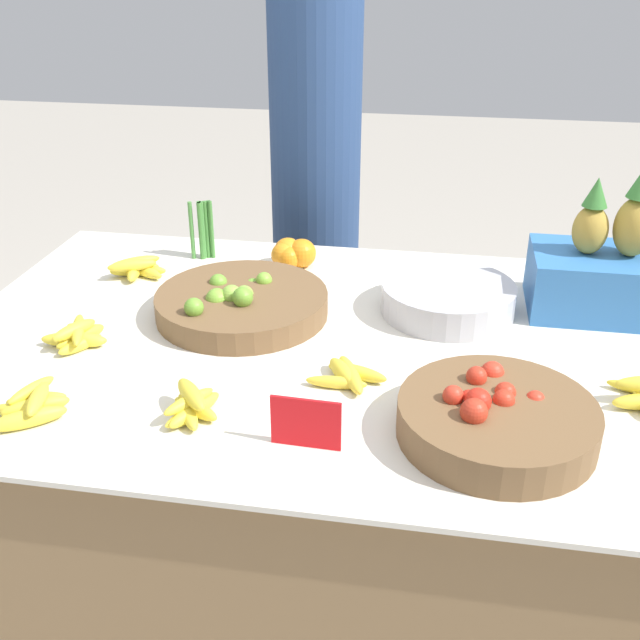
{
  "coord_description": "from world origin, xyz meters",
  "views": [
    {
      "loc": [
        0.26,
        -1.51,
        1.54
      ],
      "look_at": [
        0.0,
        0.0,
        0.75
      ],
      "focal_mm": 42.0,
      "sensor_mm": 36.0,
      "label": 1
    }
  ],
  "objects": [
    {
      "name": "lime_bowl",
      "position": [
        -0.21,
        0.09,
        0.74
      ],
      "size": [
        0.42,
        0.42,
        0.1
      ],
      "color": "brown",
      "rests_on": "market_table"
    },
    {
      "name": "orange_pile",
      "position": [
        -0.15,
        0.41,
        0.74
      ],
      "size": [
        0.13,
        0.1,
        0.08
      ],
      "color": "orange",
      "rests_on": "market_table"
    },
    {
      "name": "banana_bunch_front_right",
      "position": [
        0.09,
        -0.17,
        0.72
      ],
      "size": [
        0.17,
        0.15,
        0.04
      ],
      "color": "yellow",
      "rests_on": "market_table"
    },
    {
      "name": "banana_bunch_middle_right",
      "position": [
        -0.56,
        0.28,
        0.73
      ],
      "size": [
        0.16,
        0.14,
        0.06
      ],
      "color": "yellow",
      "rests_on": "market_table"
    },
    {
      "name": "banana_bunch_back_center",
      "position": [
        -0.5,
        -0.4,
        0.73
      ],
      "size": [
        0.16,
        0.19,
        0.06
      ],
      "color": "yellow",
      "rests_on": "market_table"
    },
    {
      "name": "tomato_basket",
      "position": [
        0.39,
        -0.32,
        0.74
      ],
      "size": [
        0.37,
        0.37,
        0.11
      ],
      "color": "brown",
      "rests_on": "market_table"
    },
    {
      "name": "banana_bunch_front_left",
      "position": [
        -0.54,
        -0.12,
        0.73
      ],
      "size": [
        0.16,
        0.16,
        0.06
      ],
      "color": "yellow",
      "rests_on": "market_table"
    },
    {
      "name": "price_sign",
      "position": [
        0.04,
        -0.41,
        0.76
      ],
      "size": [
        0.13,
        0.01,
        0.1
      ],
      "rotation": [
        0.0,
        0.0,
        -0.04
      ],
      "color": "red",
      "rests_on": "market_table"
    },
    {
      "name": "produce_crate",
      "position": [
        0.66,
        0.27,
        0.81
      ],
      "size": [
        0.34,
        0.24,
        0.37
      ],
      "color": "#3370B7",
      "rests_on": "market_table"
    },
    {
      "name": "banana_bunch_front_center",
      "position": [
        -0.19,
        -0.35,
        0.73
      ],
      "size": [
        0.12,
        0.14,
        0.06
      ],
      "color": "yellow",
      "rests_on": "market_table"
    },
    {
      "name": "market_table",
      "position": [
        0.0,
        0.0,
        0.35
      ],
      "size": [
        1.76,
        1.18,
        0.7
      ],
      "color": "olive",
      "rests_on": "ground_plane"
    },
    {
      "name": "ground_plane",
      "position": [
        0.0,
        0.0,
        0.0
      ],
      "size": [
        12.0,
        12.0,
        0.0
      ],
      "primitive_type": "plane",
      "color": "#ADA599"
    },
    {
      "name": "vendor_person",
      "position": [
        -0.18,
        0.98,
        0.73
      ],
      "size": [
        0.31,
        0.31,
        1.58
      ],
      "color": "navy",
      "rests_on": "ground_plane"
    },
    {
      "name": "veg_bundle",
      "position": [
        -0.42,
        0.44,
        0.79
      ],
      "size": [
        0.07,
        0.03,
        0.17
      ],
      "color": "#428438",
      "rests_on": "market_table"
    },
    {
      "name": "metal_bowl",
      "position": [
        0.29,
        0.19,
        0.74
      ],
      "size": [
        0.33,
        0.33,
        0.08
      ],
      "color": "#B7B7BF",
      "rests_on": "market_table"
    }
  ]
}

